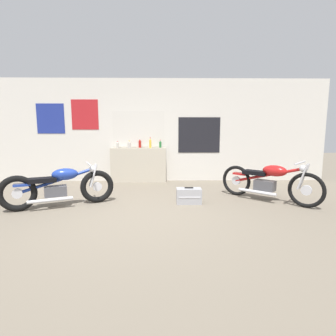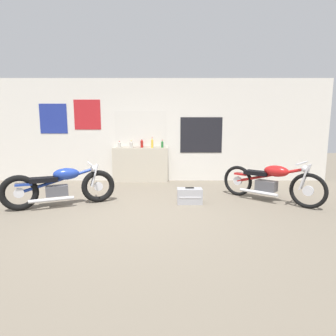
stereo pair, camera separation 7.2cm
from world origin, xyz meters
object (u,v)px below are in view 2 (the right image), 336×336
(bottle_center, at_px, (141,144))
(motorcycle_red, at_px, (269,181))
(bottle_leftmost, at_px, (119,145))
(motorcycle_blue, at_px, (60,186))
(hard_case_silver, at_px, (189,196))
(bottle_right_center, at_px, (151,143))
(bottle_rightmost, at_px, (162,144))
(bottle_left_center, at_px, (131,145))

(bottle_center, bearing_deg, motorcycle_red, -37.11)
(bottle_leftmost, xyz_separation_m, motorcycle_blue, (-0.68, -2.34, -0.63))
(bottle_leftmost, relative_size, hard_case_silver, 0.38)
(bottle_leftmost, xyz_separation_m, bottle_right_center, (0.89, -0.02, 0.04))
(bottle_leftmost, height_order, motorcycle_red, bottle_leftmost)
(bottle_right_center, bearing_deg, bottle_leftmost, 178.64)
(bottle_right_center, bearing_deg, bottle_center, 162.49)
(bottle_rightmost, bearing_deg, bottle_leftmost, -177.32)
(bottle_rightmost, xyz_separation_m, motorcycle_blue, (-1.84, -2.39, -0.65))
(bottle_center, xyz_separation_m, bottle_right_center, (0.29, -0.09, 0.01))
(bottle_rightmost, distance_m, hard_case_silver, 2.45)
(bottle_center, distance_m, bottle_rightmost, 0.56)
(bottle_leftmost, height_order, bottle_center, bottle_center)
(bottle_rightmost, relative_size, hard_case_silver, 0.44)
(bottle_leftmost, distance_m, bottle_rightmost, 1.16)
(bottle_left_center, distance_m, motorcycle_red, 3.67)
(motorcycle_blue, bearing_deg, motorcycle_red, 4.75)
(bottle_center, height_order, motorcycle_red, bottle_center)
(motorcycle_blue, xyz_separation_m, hard_case_silver, (2.42, 0.18, -0.24))
(bottle_left_center, xyz_separation_m, hard_case_silver, (1.42, -2.15, -0.88))
(motorcycle_blue, bearing_deg, bottle_rightmost, 52.40)
(bottle_rightmost, bearing_deg, motorcycle_red, -43.33)
(bottle_center, distance_m, bottle_right_center, 0.30)
(bottle_right_center, bearing_deg, motorcycle_blue, -124.16)
(bottle_center, xyz_separation_m, motorcycle_red, (2.74, -2.08, -0.64))
(bottle_right_center, height_order, bottle_rightmost, bottle_right_center)
(bottle_right_center, distance_m, motorcycle_blue, 2.88)
(bottle_center, height_order, hard_case_silver, bottle_center)
(bottle_center, bearing_deg, bottle_right_center, -17.51)
(bottle_leftmost, height_order, bottle_right_center, bottle_right_center)
(bottle_leftmost, distance_m, hard_case_silver, 2.91)
(bottle_rightmost, bearing_deg, bottle_center, 178.38)
(bottle_leftmost, distance_m, motorcycle_red, 3.95)
(bottle_rightmost, distance_m, motorcycle_red, 3.07)
(motorcycle_red, xyz_separation_m, hard_case_silver, (-1.61, -0.15, -0.27))
(bottle_right_center, relative_size, hard_case_silver, 0.58)
(bottle_center, bearing_deg, bottle_leftmost, -173.34)
(bottle_rightmost, bearing_deg, bottle_left_center, -175.62)
(motorcycle_red, bearing_deg, bottle_rightmost, 136.67)
(bottle_leftmost, xyz_separation_m, motorcycle_red, (3.34, -2.01, -0.60))
(bottle_left_center, relative_size, motorcycle_blue, 0.11)
(bottle_left_center, relative_size, bottle_center, 0.78)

